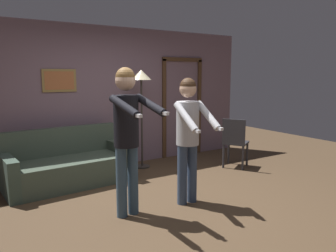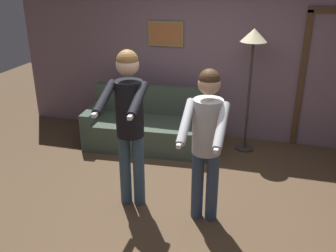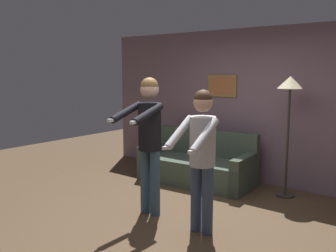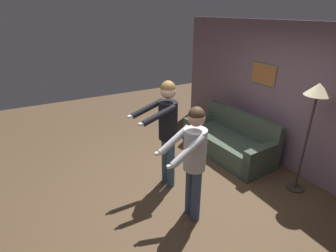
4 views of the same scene
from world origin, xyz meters
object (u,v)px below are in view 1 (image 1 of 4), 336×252
Objects in this scene: person_standing_right at (188,129)px; couch at (68,167)px; torchiere_lamp at (141,85)px; person_standing_left at (127,126)px; dining_chair_distant at (235,140)px.

couch is at bearing 124.83° from person_standing_right.
person_standing_left is (-1.15, -1.83, -0.43)m from torchiere_lamp.
person_standing_left reaches higher than person_standing_right.
person_standing_left is 0.86m from person_standing_right.
person_standing_right is (-0.30, -1.89, -0.53)m from torchiere_lamp.
torchiere_lamp reaches higher than person_standing_right.
person_standing_left reaches higher than dining_chair_distant.
torchiere_lamp is 1.08× the size of person_standing_right.
person_standing_right is at bearing -151.55° from dining_chair_distant.
person_standing_right is 1.81× the size of dining_chair_distant.
person_standing_left is (0.30, -1.60, 0.84)m from couch.
dining_chair_distant is (2.88, -0.72, 0.25)m from couch.
torchiere_lamp is at bearing 81.12° from person_standing_right.
dining_chair_distant reaches higher than couch.
torchiere_lamp is 1.99m from person_standing_right.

